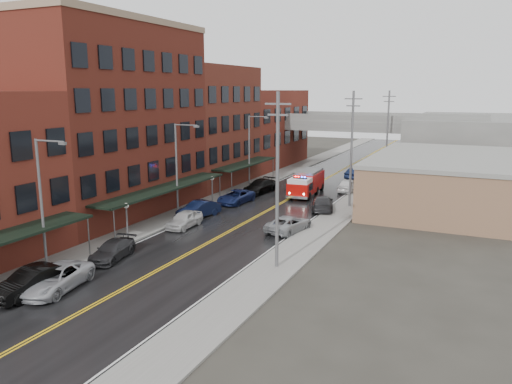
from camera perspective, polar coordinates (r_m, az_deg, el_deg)
The scene contains 34 objects.
ground at distance 27.61m, azimuth -25.36°, elevation -15.58°, with size 220.00×220.00×0.00m, color #2D2B26.
road at distance 50.77m, azimuth 1.30°, elevation -2.16°, with size 11.00×160.00×0.02m, color black.
sidewalk_left at distance 53.99m, azimuth -5.83°, elevation -1.31°, with size 3.00×160.00×0.15m, color slate.
sidewalk_right at distance 48.41m, azimuth 9.26°, elevation -2.92°, with size 3.00×160.00×0.15m, color slate.
curb_left at distance 53.19m, azimuth -4.29°, elevation -1.48°, with size 0.30×160.00×0.15m, color gray.
curb_right at distance 48.86m, azimuth 7.40°, elevation -2.73°, with size 0.30×160.00×0.15m, color gray.
brick_building_b at distance 50.53m, azimuth -16.06°, elevation 7.66°, with size 9.00×20.00×18.00m, color maroon.
brick_building_c at distance 64.89m, azimuth -5.83°, elevation 7.50°, with size 9.00×15.00×15.00m, color #59271A.
brick_building_far at distance 80.53m, azimuth 0.56°, elevation 7.28°, with size 9.00×20.00×12.00m, color maroon.
tan_building at distance 56.21m, azimuth 20.70°, elevation 1.03°, with size 14.00×22.00×5.00m, color #8D674C.
right_far_block at distance 85.66m, azimuth 23.65°, elevation 5.23°, with size 18.00×30.00×8.00m, color slate.
awning_1 at distance 47.74m, azimuth -10.35°, elevation 0.43°, with size 2.60×18.00×3.09m.
awning_2 at distance 62.65m, azimuth -1.16°, elevation 3.25°, with size 2.60×13.00×3.09m.
globe_lamp_1 at distance 41.80m, azimuth -14.58°, elevation -2.30°, with size 0.44×0.44×3.12m.
globe_lamp_2 at distance 53.09m, azimuth -5.04°, elevation 0.95°, with size 0.44×0.44×3.12m.
street_lamp_0 at distance 35.65m, azimuth -23.11°, elevation -0.51°, with size 2.64×0.22×9.00m.
street_lamp_1 at distance 47.66m, azimuth -8.83°, elevation 3.14°, with size 2.64×0.22×9.00m.
street_lamp_2 at distance 61.51m, azimuth -0.58°, elevation 5.17°, with size 2.64×0.22×9.00m.
utility_pole_0 at distance 33.20m, azimuth 2.46°, elevation 1.56°, with size 1.80×0.24×12.00m.
utility_pole_1 at distance 52.09m, azimuth 10.87°, elevation 5.03°, with size 1.80×0.24×12.00m.
utility_pole_2 at distance 71.58m, azimuth 14.78°, elevation 6.60°, with size 1.80×0.24×12.00m.
overpass at distance 79.94m, azimuth 10.55°, elevation 7.04°, with size 40.00×10.00×7.50m.
fire_truck at distance 58.25m, azimuth 5.77°, elevation 1.09°, with size 3.41×7.78×2.79m.
parked_car_left_1 at distance 33.14m, azimuth -24.18°, elevation -9.33°, with size 1.76×5.04×1.66m, color black.
parked_car_left_2 at distance 33.36m, azimuth -21.94°, elevation -9.15°, with size 2.50×5.42×1.51m, color #A6A7AE.
parked_car_left_3 at distance 37.89m, azimuth -16.10°, elevation -6.42°, with size 1.86×4.59×1.33m, color #262628.
parked_car_left_4 at distance 45.02m, azimuth -8.20°, elevation -3.11°, with size 1.76×4.38×1.49m, color silver.
parked_car_left_5 at distance 48.39m, azimuth -6.58°, elevation -1.99°, with size 1.65×4.74×1.56m, color black.
parked_car_left_6 at distance 54.04m, azimuth -2.30°, elevation -0.55°, with size 2.38×5.17×1.44m, color #152050.
parked_car_left_7 at distance 59.42m, azimuth 0.46°, elevation 0.66°, with size 2.24×5.50×1.60m, color black.
parked_car_right_0 at distance 43.32m, azimuth 3.78°, elevation -3.65°, with size 2.35×5.10×1.42m, color gray.
parked_car_right_1 at distance 51.27m, azimuth 7.59°, elevation -1.25°, with size 2.16×5.32×1.54m, color #2A2A2D.
parked_car_right_2 at distance 61.05m, azimuth 10.48°, elevation 0.75°, with size 1.86×4.63×1.58m, color silver.
parked_car_right_3 at distance 70.20m, azimuth 11.42°, elevation 2.09°, with size 1.59×4.57×1.50m, color #0E1732.
Camera 1 is at (19.56, -15.26, 12.11)m, focal length 35.00 mm.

